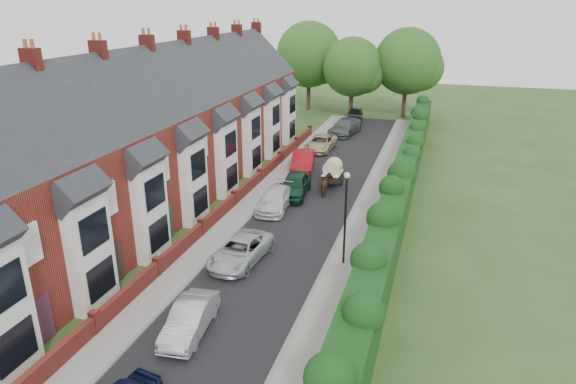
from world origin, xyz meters
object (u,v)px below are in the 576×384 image
Objects in this scene: horse at (327,185)px; car_silver_b at (240,251)px; car_white at (275,199)px; car_green at (295,185)px; car_silver_a at (190,319)px; car_red at (303,161)px; car_black at (355,114)px; car_grey at (345,127)px; horse_cart at (333,171)px; lamppost at (346,207)px; car_beige at (321,143)px.

car_silver_b is at bearing 70.41° from horse.
car_white is 1.01× the size of car_green.
car_red reaches higher than car_silver_a.
car_black is (-0.22, 25.52, -0.06)m from car_green.
horse_cart is at bearing -72.80° from car_grey.
lamppost reaches higher than car_grey.
car_silver_b is 10.40m from car_green.
car_beige is 1.13× the size of car_black.
car_silver_b is at bearing -97.36° from car_red.
car_black is at bearing 85.66° from car_green.
car_grey reaches higher than horse.
car_white is at bearing -106.44° from car_green.
horse is (3.19, -11.31, 0.07)m from car_beige.
car_white is 21.42m from car_grey.
car_red reaches higher than car_black.
horse_cart is (2.20, -16.02, 0.43)m from car_grey.
lamppost reaches higher than car_silver_b.
car_silver_a is 16.82m from car_green.
car_grey reaches higher than car_black.
horse reaches higher than car_black.
car_black reaches higher than car_white.
car_grey is at bearing 101.04° from lamppost.
lamppost reaches higher than car_green.
horse reaches higher than car_beige.
car_beige is 0.88× the size of car_grey.
lamppost is at bearing -71.83° from car_beige.
car_white is 2.65× the size of horse.
car_green reaches higher than car_beige.
car_grey reaches higher than car_green.
car_red reaches higher than car_white.
car_grey reaches higher than car_silver_a.
car_white is 1.57× the size of horse_cart.
lamppost is at bearing -50.72° from car_white.
car_white is at bearing 133.19° from lamppost.
car_beige is 6.70m from car_grey.
car_black reaches higher than car_silver_b.
horse is (2.39, -24.79, 0.01)m from car_black.
car_silver_b is 1.00× the size of car_white.
car_black is at bearing -93.34° from horse.
horse_cart reaches higher than car_green.
car_silver_b is 22.46m from car_beige.
car_red is 0.88× the size of car_grey.
horse_cart reaches higher than horse.
car_silver_b is 7.68m from car_white.
car_red is 1.64× the size of horse_cart.
horse_cart is (2.11, 13.04, 0.58)m from car_silver_b.
car_grey is (-5.41, 27.74, -2.49)m from lamppost.
lamppost is 22.22m from car_beige.
car_red is 4.37m from horse_cart.
car_red is at bearing -99.46° from car_black.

